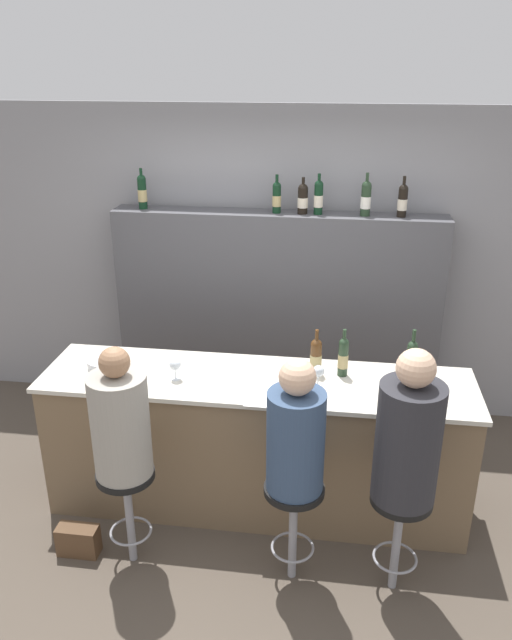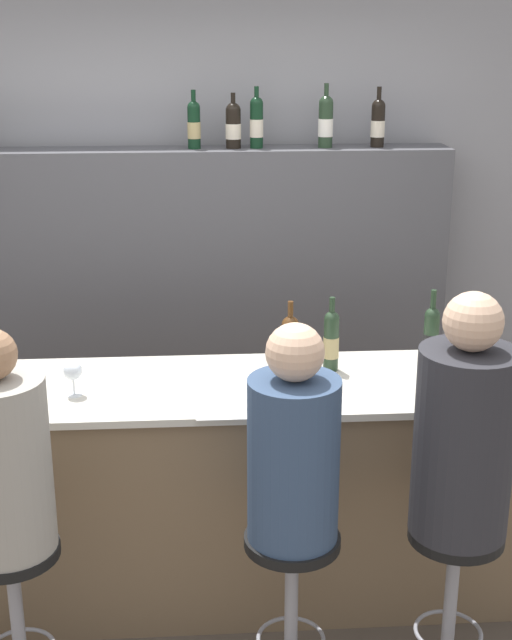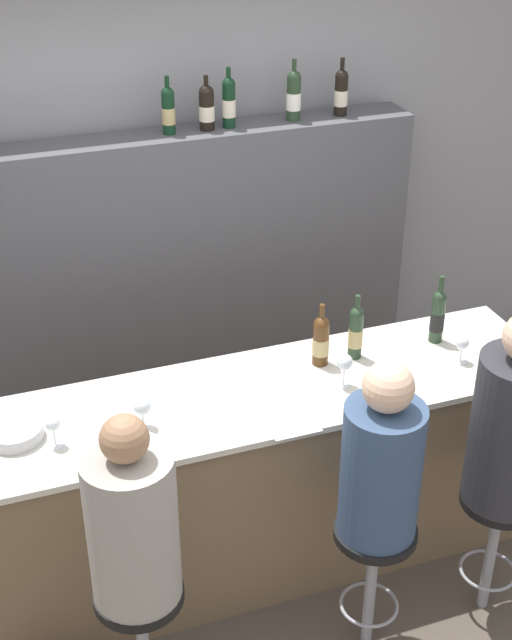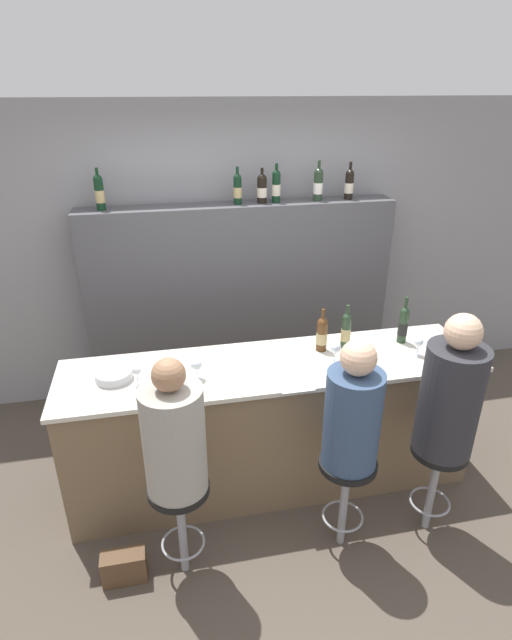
# 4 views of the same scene
# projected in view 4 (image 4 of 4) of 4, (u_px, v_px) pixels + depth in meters

# --- Properties ---
(ground_plane) EXTENTS (16.00, 16.00, 0.00)m
(ground_plane) POSITION_uv_depth(u_px,v_px,m) (282.00, 510.00, 3.47)
(ground_plane) COLOR #4C4238
(wall_back) EXTENTS (6.40, 0.05, 2.60)m
(wall_back) POSITION_uv_depth(u_px,v_px,m) (236.00, 254.00, 4.50)
(wall_back) COLOR gray
(wall_back) RESTS_ON ground_plane
(bar_counter) EXTENTS (2.83, 0.69, 0.99)m
(bar_counter) POSITION_uv_depth(u_px,v_px,m) (272.00, 424.00, 3.54)
(bar_counter) COLOR brown
(bar_counter) RESTS_ON ground_plane
(back_bar_cabinet) EXTENTS (2.65, 0.28, 1.80)m
(back_bar_cabinet) POSITION_uv_depth(u_px,v_px,m) (241.00, 304.00, 4.47)
(back_bar_cabinet) COLOR #4C4C51
(back_bar_cabinet) RESTS_ON ground_plane
(wine_bottle_counter_0) EXTENTS (0.08, 0.08, 0.31)m
(wine_bottle_counter_0) POSITION_uv_depth(u_px,v_px,m) (322.00, 334.00, 3.46)
(wine_bottle_counter_0) COLOR #4C2D14
(wine_bottle_counter_0) RESTS_ON bar_counter
(wine_bottle_counter_1) EXTENTS (0.07, 0.07, 0.33)m
(wine_bottle_counter_1) POSITION_uv_depth(u_px,v_px,m) (346.00, 330.00, 3.49)
(wine_bottle_counter_1) COLOR #233823
(wine_bottle_counter_1) RESTS_ON bar_counter
(wine_bottle_counter_2) EXTENTS (0.07, 0.07, 0.35)m
(wine_bottle_counter_2) POSITION_uv_depth(u_px,v_px,m) (403.00, 324.00, 3.56)
(wine_bottle_counter_2) COLOR #233823
(wine_bottle_counter_2) RESTS_ON bar_counter
(wine_bottle_backbar_0) EXTENTS (0.07, 0.07, 0.32)m
(wine_bottle_backbar_0) POSITION_uv_depth(u_px,v_px,m) (99.00, 192.00, 3.83)
(wine_bottle_backbar_0) COLOR black
(wine_bottle_backbar_0) RESTS_ON back_bar_cabinet
(wine_bottle_backbar_1) EXTENTS (0.07, 0.07, 0.30)m
(wine_bottle_backbar_1) POSITION_uv_depth(u_px,v_px,m) (238.00, 189.00, 4.03)
(wine_bottle_backbar_1) COLOR black
(wine_bottle_backbar_1) RESTS_ON back_bar_cabinet
(wine_bottle_backbar_2) EXTENTS (0.08, 0.08, 0.28)m
(wine_bottle_backbar_2) POSITION_uv_depth(u_px,v_px,m) (262.00, 188.00, 4.07)
(wine_bottle_backbar_2) COLOR black
(wine_bottle_backbar_2) RESTS_ON back_bar_cabinet
(wine_bottle_backbar_3) EXTENTS (0.07, 0.07, 0.31)m
(wine_bottle_backbar_3) POSITION_uv_depth(u_px,v_px,m) (276.00, 186.00, 4.09)
(wine_bottle_backbar_3) COLOR black
(wine_bottle_backbar_3) RESTS_ON back_bar_cabinet
(wine_bottle_backbar_4) EXTENTS (0.08, 0.08, 0.33)m
(wine_bottle_backbar_4) POSITION_uv_depth(u_px,v_px,m) (318.00, 184.00, 4.15)
(wine_bottle_backbar_4) COLOR #233823
(wine_bottle_backbar_4) RESTS_ON back_bar_cabinet
(wine_bottle_backbar_5) EXTENTS (0.07, 0.07, 0.31)m
(wine_bottle_backbar_5) POSITION_uv_depth(u_px,v_px,m) (349.00, 184.00, 4.21)
(wine_bottle_backbar_5) COLOR black
(wine_bottle_backbar_5) RESTS_ON back_bar_cabinet
(wine_glass_0) EXTENTS (0.07, 0.07, 0.14)m
(wine_glass_0) POSITION_uv_depth(u_px,v_px,m) (137.00, 372.00, 3.06)
(wine_glass_0) COLOR silver
(wine_glass_0) RESTS_ON bar_counter
(wine_glass_1) EXTENTS (0.08, 0.08, 0.14)m
(wine_glass_1) POSITION_uv_depth(u_px,v_px,m) (196.00, 365.00, 3.12)
(wine_glass_1) COLOR silver
(wine_glass_1) RESTS_ON bar_counter
(wine_glass_2) EXTENTS (0.07, 0.07, 0.16)m
(wine_glass_2) POSITION_uv_depth(u_px,v_px,m) (336.00, 348.00, 3.28)
(wine_glass_2) COLOR silver
(wine_glass_2) RESTS_ON bar_counter
(wine_glass_3) EXTENTS (0.07, 0.07, 0.13)m
(wine_glass_3) POSITION_uv_depth(u_px,v_px,m) (419.00, 343.00, 3.40)
(wine_glass_3) COLOR silver
(wine_glass_3) RESTS_ON bar_counter
(metal_bowl) EXTENTS (0.23, 0.23, 0.06)m
(metal_bowl) POSITION_uv_depth(u_px,v_px,m) (114.00, 375.00, 3.15)
(metal_bowl) COLOR #B7B7BC
(metal_bowl) RESTS_ON bar_counter
(tasting_menu) EXTENTS (0.21, 0.30, 0.00)m
(tasting_menu) POSITION_uv_depth(u_px,v_px,m) (293.00, 379.00, 3.16)
(tasting_menu) COLOR white
(tasting_menu) RESTS_ON bar_counter
(bar_stool_left) EXTENTS (0.35, 0.35, 0.66)m
(bar_stool_left) POSITION_uv_depth(u_px,v_px,m) (180.00, 506.00, 2.84)
(bar_stool_left) COLOR gray
(bar_stool_left) RESTS_ON ground_plane
(guest_seated_left) EXTENTS (0.34, 0.34, 0.81)m
(guest_seated_left) POSITION_uv_depth(u_px,v_px,m) (174.00, 436.00, 2.63)
(guest_seated_left) COLOR gray
(guest_seated_left) RESTS_ON bar_stool_left
(bar_stool_middle) EXTENTS (0.35, 0.35, 0.66)m
(bar_stool_middle) POSITION_uv_depth(u_px,v_px,m) (346.00, 480.00, 3.02)
(bar_stool_middle) COLOR gray
(bar_stool_middle) RESTS_ON ground_plane
(guest_seated_middle) EXTENTS (0.32, 0.32, 0.80)m
(guest_seated_middle) POSITION_uv_depth(u_px,v_px,m) (353.00, 413.00, 2.81)
(guest_seated_middle) COLOR #334766
(guest_seated_middle) RESTS_ON bar_stool_middle
(bar_stool_right) EXTENTS (0.35, 0.35, 0.66)m
(bar_stool_right) POSITION_uv_depth(u_px,v_px,m) (437.00, 466.00, 3.13)
(bar_stool_right) COLOR gray
(bar_stool_right) RESTS_ON ground_plane
(guest_seated_right) EXTENTS (0.35, 0.35, 0.90)m
(guest_seated_right) POSITION_uv_depth(u_px,v_px,m) (451.00, 394.00, 2.90)
(guest_seated_right) COLOR #28282D
(guest_seated_right) RESTS_ON bar_stool_right
(handbag) EXTENTS (0.26, 0.12, 0.20)m
(handbag) POSITION_uv_depth(u_px,v_px,m) (124.00, 567.00, 2.95)
(handbag) COLOR #513823
(handbag) RESTS_ON ground_plane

